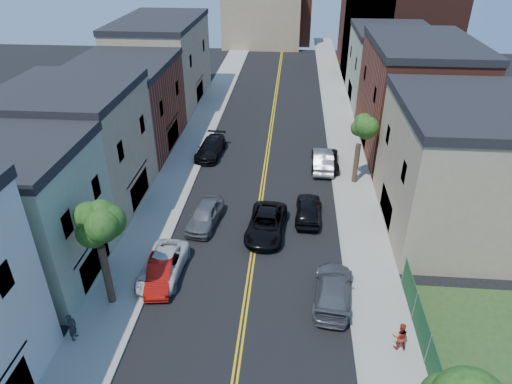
% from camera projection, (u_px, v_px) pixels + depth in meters
% --- Properties ---
extents(sidewalk_left, '(3.20, 100.00, 0.15)m').
position_uv_depth(sidewalk_left, '(198.00, 132.00, 49.17)').
color(sidewalk_left, gray).
rests_on(sidewalk_left, ground).
extents(sidewalk_right, '(3.20, 100.00, 0.15)m').
position_uv_depth(sidewalk_right, '(344.00, 137.00, 48.03)').
color(sidewalk_right, gray).
rests_on(sidewalk_right, ground).
extents(curb_left, '(0.30, 100.00, 0.15)m').
position_uv_depth(curb_left, '(214.00, 132.00, 49.05)').
color(curb_left, gray).
rests_on(curb_left, ground).
extents(curb_right, '(0.30, 100.00, 0.15)m').
position_uv_depth(curb_right, '(328.00, 136.00, 48.16)').
color(curb_right, gray).
rests_on(curb_right, ground).
extents(bldg_left_palegrn, '(9.00, 8.00, 8.50)m').
position_uv_depth(bldg_left_palegrn, '(14.00, 219.00, 26.86)').
color(bldg_left_palegrn, gray).
rests_on(bldg_left_palegrn, ground).
extents(bldg_left_tan_near, '(9.00, 10.00, 9.00)m').
position_uv_depth(bldg_left_tan_near, '(77.00, 151.00, 34.47)').
color(bldg_left_tan_near, '#998466').
rests_on(bldg_left_tan_near, ground).
extents(bldg_left_brick, '(9.00, 12.00, 8.00)m').
position_uv_depth(bldg_left_brick, '(126.00, 108.00, 44.19)').
color(bldg_left_brick, brown).
rests_on(bldg_left_brick, ground).
extents(bldg_left_tan_far, '(9.00, 16.00, 9.50)m').
position_uv_depth(bldg_left_tan_far, '(162.00, 64.00, 55.86)').
color(bldg_left_tan_far, '#998466').
rests_on(bldg_left_tan_far, ground).
extents(bldg_right_tan, '(9.00, 12.00, 9.00)m').
position_uv_depth(bldg_right_tan, '(458.00, 172.00, 31.59)').
color(bldg_right_tan, '#998466').
rests_on(bldg_right_tan, ground).
extents(bldg_right_brick, '(9.00, 14.00, 10.00)m').
position_uv_depth(bldg_right_brick, '(415.00, 100.00, 43.39)').
color(bldg_right_brick, brown).
rests_on(bldg_right_brick, ground).
extents(bldg_right_palegrn, '(9.00, 12.00, 8.50)m').
position_uv_depth(bldg_right_palegrn, '(389.00, 69.00, 55.81)').
color(bldg_right_palegrn, gray).
rests_on(bldg_right_palegrn, ground).
extents(church, '(16.20, 14.20, 22.60)m').
position_uv_depth(church, '(391.00, 22.00, 67.09)').
color(church, '#4C2319').
rests_on(church, ground).
extents(backdrop_left, '(14.00, 8.00, 12.00)m').
position_uv_depth(backdrop_left, '(262.00, 13.00, 82.04)').
color(backdrop_left, '#998466').
rests_on(backdrop_left, ground).
extents(backdrop_center, '(10.00, 8.00, 10.00)m').
position_uv_depth(backdrop_center, '(284.00, 15.00, 85.69)').
color(backdrop_center, brown).
rests_on(backdrop_center, ground).
extents(fence_right, '(0.04, 15.00, 1.90)m').
position_uv_depth(fence_right, '(436.00, 375.00, 21.16)').
color(fence_right, '#143F1E').
rests_on(fence_right, sidewalk_right).
extents(tree_left_mid, '(5.20, 5.20, 9.29)m').
position_uv_depth(tree_left_mid, '(93.00, 209.00, 23.52)').
color(tree_left_mid, '#37291B').
rests_on(tree_left_mid, sidewalk_left).
extents(tree_right_far, '(4.40, 4.40, 8.03)m').
position_uv_depth(tree_right_far, '(362.00, 121.00, 36.56)').
color(tree_right_far, '#37291B').
rests_on(tree_right_far, sidewalk_right).
extents(red_sedan, '(2.01, 4.41, 1.40)m').
position_uv_depth(red_sedan, '(160.00, 273.00, 28.06)').
color(red_sedan, '#B0120B').
rests_on(red_sedan, ground).
extents(white_pickup, '(2.62, 5.33, 1.46)m').
position_uv_depth(white_pickup, '(163.00, 266.00, 28.57)').
color(white_pickup, silver).
rests_on(white_pickup, ground).
extents(grey_car_left, '(2.58, 5.05, 1.65)m').
position_uv_depth(grey_car_left, '(205.00, 215.00, 33.52)').
color(grey_car_left, '#56595D').
rests_on(grey_car_left, ground).
extents(black_car_left, '(2.67, 5.58, 1.57)m').
position_uv_depth(black_car_left, '(211.00, 148.00, 43.88)').
color(black_car_left, black).
rests_on(black_car_left, ground).
extents(grey_car_right, '(2.77, 5.57, 1.56)m').
position_uv_depth(grey_car_right, '(333.00, 289.00, 26.66)').
color(grey_car_right, '#525359').
rests_on(grey_car_right, ground).
extents(black_car_right, '(2.09, 4.82, 1.62)m').
position_uv_depth(black_car_right, '(308.00, 209.00, 34.27)').
color(black_car_right, black).
rests_on(black_car_right, ground).
extents(silver_car_right, '(1.88, 5.17, 1.69)m').
position_uv_depth(silver_car_right, '(323.00, 160.00, 41.41)').
color(silver_car_right, '#A1A4A9').
rests_on(silver_car_right, ground).
extents(dark_car_right_far, '(2.55, 5.34, 1.47)m').
position_uv_depth(dark_car_right_far, '(325.00, 159.00, 41.93)').
color(dark_car_right_far, black).
rests_on(dark_car_right_far, ground).
extents(black_suv_lane, '(3.02, 5.78, 1.56)m').
position_uv_depth(black_suv_lane, '(266.00, 224.00, 32.58)').
color(black_suv_lane, black).
rests_on(black_suv_lane, ground).
extents(pedestrian_left, '(0.40, 0.61, 1.68)m').
position_uv_depth(pedestrian_left, '(72.00, 327.00, 23.88)').
color(pedestrian_left, '#222228').
rests_on(pedestrian_left, sidewalk_left).
extents(pedestrian_right, '(0.81, 0.63, 1.65)m').
position_uv_depth(pedestrian_right, '(400.00, 336.00, 23.35)').
color(pedestrian_right, '#9F2618').
rests_on(pedestrian_right, sidewalk_right).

